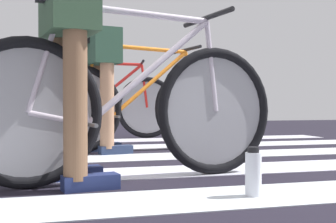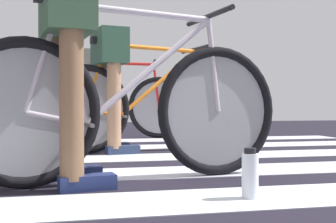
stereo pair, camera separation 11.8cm
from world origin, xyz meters
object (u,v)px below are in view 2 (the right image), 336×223
(bicycle_1_of_4, at_px, (129,106))
(bicycle_4_of_4, at_px, (115,105))
(bicycle_3_of_4, at_px, (2,105))
(cyclist_4_of_4, at_px, (87,82))
(bicycle_2_of_4, at_px, (146,105))
(cyclist_1_of_4, at_px, (67,51))
(water_bottle, at_px, (250,175))
(cyclist_2_of_4, at_px, (110,73))

(bicycle_1_of_4, distance_m, bicycle_4_of_4, 2.87)
(bicycle_3_of_4, distance_m, cyclist_4_of_4, 0.97)
(cyclist_4_of_4, bearing_deg, bicycle_2_of_4, -66.00)
(cyclist_1_of_4, bearing_deg, cyclist_4_of_4, 76.35)
(cyclist_4_of_4, bearing_deg, bicycle_3_of_4, -152.68)
(bicycle_1_of_4, distance_m, water_bottle, 0.74)
(bicycle_2_of_4, xyz_separation_m, bicycle_4_of_4, (-0.12, 1.46, 0.00))
(bicycle_3_of_4, distance_m, water_bottle, 3.44)
(bicycle_4_of_4, relative_size, cyclist_4_of_4, 1.70)
(bicycle_1_of_4, relative_size, cyclist_2_of_4, 1.73)
(cyclist_1_of_4, height_order, bicycle_4_of_4, cyclist_1_of_4)
(water_bottle, bearing_deg, cyclist_1_of_4, 147.97)
(cyclist_1_of_4, height_order, bicycle_2_of_4, cyclist_1_of_4)
(bicycle_1_of_4, distance_m, cyclist_4_of_4, 2.92)
(cyclist_1_of_4, bearing_deg, bicycle_3_of_4, 94.66)
(cyclist_2_of_4, relative_size, cyclist_4_of_4, 0.98)
(bicycle_1_of_4, height_order, bicycle_3_of_4, same)
(cyclist_1_of_4, xyz_separation_m, bicycle_4_of_4, (0.51, 2.92, -0.27))
(bicycle_2_of_4, relative_size, cyclist_4_of_4, 1.70)
(cyclist_4_of_4, bearing_deg, cyclist_2_of_4, -77.39)
(bicycle_3_of_4, xyz_separation_m, bicycle_4_of_4, (1.19, 0.27, 0.00))
(bicycle_2_of_4, height_order, bicycle_3_of_4, same)
(cyclist_2_of_4, relative_size, bicycle_3_of_4, 0.58)
(bicycle_3_of_4, height_order, cyclist_4_of_4, cyclist_4_of_4)
(cyclist_1_of_4, distance_m, cyclist_2_of_4, 1.44)
(cyclist_1_of_4, distance_m, bicycle_4_of_4, 2.97)
(bicycle_1_of_4, xyz_separation_m, bicycle_3_of_4, (-0.99, 2.60, 0.00))
(bicycle_1_of_4, bearing_deg, bicycle_2_of_4, 67.19)
(cyclist_4_of_4, distance_m, water_bottle, 3.52)
(bicycle_1_of_4, relative_size, water_bottle, 8.04)
(bicycle_2_of_4, height_order, bicycle_4_of_4, same)
(cyclist_2_of_4, height_order, bicycle_4_of_4, cyclist_2_of_4)
(cyclist_2_of_4, bearing_deg, bicycle_3_of_4, 118.78)
(water_bottle, bearing_deg, cyclist_2_of_4, 102.74)
(cyclist_2_of_4, xyz_separation_m, bicycle_4_of_4, (0.18, 1.52, -0.26))
(cyclist_2_of_4, height_order, water_bottle, cyclist_2_of_4)
(cyclist_2_of_4, distance_m, bicycle_4_of_4, 1.55)
(cyclist_1_of_4, distance_m, cyclist_4_of_4, 2.97)
(cyclist_1_of_4, height_order, cyclist_4_of_4, cyclist_4_of_4)
(bicycle_1_of_4, xyz_separation_m, cyclist_1_of_4, (-0.31, -0.05, 0.27))
(bicycle_2_of_4, bearing_deg, bicycle_1_of_4, -113.10)
(bicycle_4_of_4, bearing_deg, cyclist_1_of_4, -91.83)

